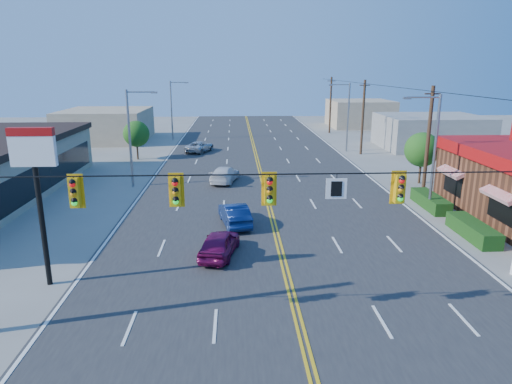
{
  "coord_description": "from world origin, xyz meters",
  "views": [
    {
      "loc": [
        -2.41,
        -15.59,
        9.6
      ],
      "look_at": [
        -1.13,
        11.64,
        2.2
      ],
      "focal_mm": 32.0,
      "sensor_mm": 36.0,
      "label": 1
    }
  ],
  "objects_px": {
    "pizza_hut_sign": "(36,174)",
    "car_magenta": "(219,244)",
    "car_blue": "(235,215)",
    "car_white": "(225,175)",
    "signal_span": "(299,204)",
    "car_silver": "(200,147)"
  },
  "relations": [
    {
      "from": "pizza_hut_sign",
      "to": "car_white",
      "type": "xyz_separation_m",
      "value": [
        7.68,
        19.1,
        -4.52
      ]
    },
    {
      "from": "signal_span",
      "to": "car_blue",
      "type": "bearing_deg",
      "value": 101.33
    },
    {
      "from": "signal_span",
      "to": "pizza_hut_sign",
      "type": "bearing_deg",
      "value": 159.81
    },
    {
      "from": "pizza_hut_sign",
      "to": "car_silver",
      "type": "relative_size",
      "value": 1.52
    },
    {
      "from": "car_blue",
      "to": "car_white",
      "type": "distance_m",
      "value": 11.4
    },
    {
      "from": "car_magenta",
      "to": "car_blue",
      "type": "distance_m",
      "value": 4.98
    },
    {
      "from": "car_blue",
      "to": "car_white",
      "type": "xyz_separation_m",
      "value": [
        -0.85,
        11.36,
        -0.02
      ]
    },
    {
      "from": "pizza_hut_sign",
      "to": "car_magenta",
      "type": "relative_size",
      "value": 1.73
    },
    {
      "from": "pizza_hut_sign",
      "to": "car_magenta",
      "type": "bearing_deg",
      "value": 20.1
    },
    {
      "from": "car_blue",
      "to": "signal_span",
      "type": "bearing_deg",
      "value": 90.13
    },
    {
      "from": "car_magenta",
      "to": "car_white",
      "type": "distance_m",
      "value": 16.28
    },
    {
      "from": "car_magenta",
      "to": "car_white",
      "type": "bearing_deg",
      "value": -77.85
    },
    {
      "from": "signal_span",
      "to": "car_white",
      "type": "height_order",
      "value": "signal_span"
    },
    {
      "from": "pizza_hut_sign",
      "to": "car_white",
      "type": "bearing_deg",
      "value": 68.09
    },
    {
      "from": "signal_span",
      "to": "car_silver",
      "type": "bearing_deg",
      "value": 99.62
    },
    {
      "from": "car_magenta",
      "to": "car_white",
      "type": "height_order",
      "value": "car_magenta"
    },
    {
      "from": "pizza_hut_sign",
      "to": "signal_span",
      "type": "bearing_deg",
      "value": -20.19
    },
    {
      "from": "signal_span",
      "to": "pizza_hut_sign",
      "type": "xyz_separation_m",
      "value": [
        -10.88,
        4.0,
        0.3
      ]
    },
    {
      "from": "pizza_hut_sign",
      "to": "car_blue",
      "type": "xyz_separation_m",
      "value": [
        8.53,
        7.74,
        -4.5
      ]
    },
    {
      "from": "car_magenta",
      "to": "car_silver",
      "type": "height_order",
      "value": "car_magenta"
    },
    {
      "from": "car_white",
      "to": "car_silver",
      "type": "bearing_deg",
      "value": -64.77
    },
    {
      "from": "signal_span",
      "to": "car_white",
      "type": "bearing_deg",
      "value": 97.88
    }
  ]
}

